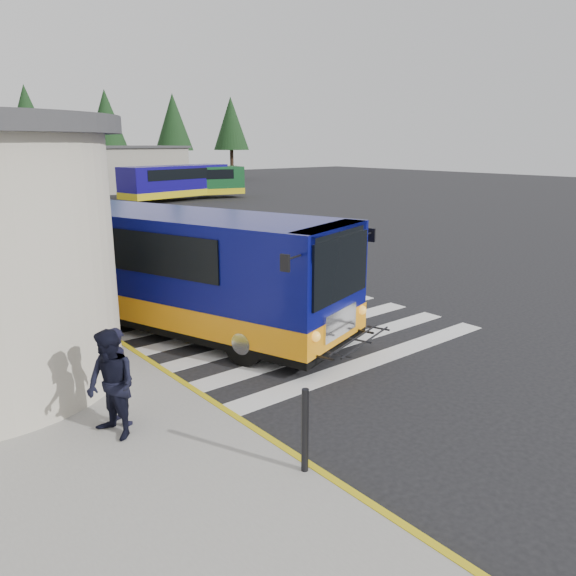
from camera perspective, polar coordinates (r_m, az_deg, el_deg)
ground at (r=14.48m, az=-0.25°, el=-3.53°), size 140.00×140.00×0.00m
curb_strip at (r=16.01m, az=-21.00°, el=-2.45°), size 0.12×34.00×0.16m
crosswalk at (r=13.59m, az=0.25°, el=-4.73°), size 8.00×5.35×0.01m
depot_building at (r=54.74m, az=-24.28°, el=10.81°), size 26.40×8.40×4.20m
tree_line at (r=62.54m, az=-26.54°, el=15.18°), size 58.40×4.40×10.00m
transit_bus at (r=14.23m, az=-11.62°, el=1.57°), size 5.91×10.42×2.86m
pedestrian_a at (r=9.29m, az=-16.87°, el=-8.54°), size 0.49×0.65×1.60m
pedestrian_b at (r=8.88m, az=-17.53°, el=-9.39°), size 0.80×0.94×1.69m
bollard at (r=7.77m, az=1.74°, el=-14.27°), size 0.10×0.10×1.20m
far_bus_a at (r=46.09m, az=-11.38°, el=10.60°), size 9.49×4.24×2.37m
far_bus_b at (r=47.40m, az=-9.87°, el=10.66°), size 8.92×4.38×2.22m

